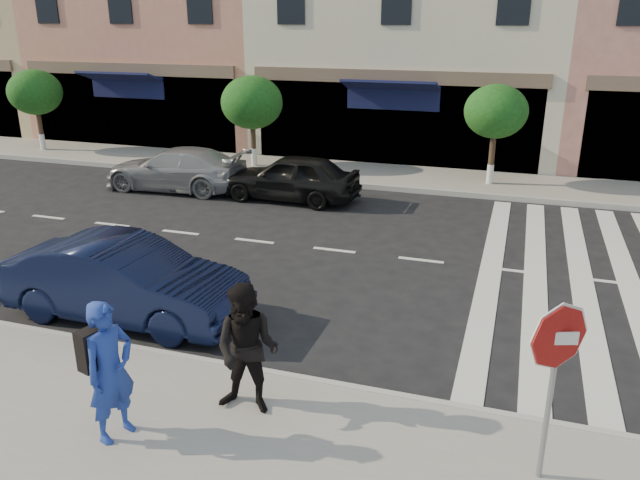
# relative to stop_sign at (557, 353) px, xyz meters

# --- Properties ---
(ground) EXTENTS (120.00, 120.00, 0.00)m
(ground) POSITION_rel_stop_sign_xyz_m (-4.43, 2.62, -1.76)
(ground) COLOR black
(ground) RESTS_ON ground
(sidewalk_near) EXTENTS (60.00, 4.50, 0.15)m
(sidewalk_near) POSITION_rel_stop_sign_xyz_m (-4.43, -1.13, -1.68)
(sidewalk_near) COLOR gray
(sidewalk_near) RESTS_ON ground
(sidewalk_far) EXTENTS (60.00, 3.00, 0.15)m
(sidewalk_far) POSITION_rel_stop_sign_xyz_m (-4.43, 13.62, -1.68)
(sidewalk_far) COLOR gray
(sidewalk_far) RESTS_ON ground
(building_centre) EXTENTS (11.00, 9.00, 11.00)m
(building_centre) POSITION_rel_stop_sign_xyz_m (-4.93, 19.62, 3.74)
(building_centre) COLOR beige
(building_centre) RESTS_ON ground
(street_tree_wa) EXTENTS (2.00, 2.00, 3.05)m
(street_tree_wa) POSITION_rel_stop_sign_xyz_m (-18.43, 13.42, 0.58)
(street_tree_wa) COLOR #473323
(street_tree_wa) RESTS_ON sidewalk_far
(street_tree_wb) EXTENTS (2.10, 2.10, 3.06)m
(street_tree_wb) POSITION_rel_stop_sign_xyz_m (-9.43, 13.42, 0.55)
(street_tree_wb) COLOR #473323
(street_tree_wb) RESTS_ON sidewalk_far
(street_tree_c) EXTENTS (1.90, 1.90, 3.04)m
(street_tree_c) POSITION_rel_stop_sign_xyz_m (-1.43, 13.42, 0.60)
(street_tree_c) COLOR #473323
(street_tree_c) RESTS_ON sidewalk_far
(stop_sign) EXTENTS (0.74, 0.28, 2.18)m
(stop_sign) POSITION_rel_stop_sign_xyz_m (0.00, 0.00, 0.00)
(stop_sign) COLOR gray
(stop_sign) RESTS_ON sidewalk_near
(photographer) EXTENTS (0.60, 0.76, 1.81)m
(photographer) POSITION_rel_stop_sign_xyz_m (-4.99, -0.82, -0.70)
(photographer) COLOR #203896
(photographer) RESTS_ON sidewalk_near
(walker) EXTENTS (0.90, 0.71, 1.79)m
(walker) POSITION_rel_stop_sign_xyz_m (-3.65, 0.18, -0.71)
(walker) COLOR black
(walker) RESTS_ON sidewalk_near
(car_near_mid) EXTENTS (4.37, 1.56, 1.43)m
(car_near_mid) POSITION_rel_stop_sign_xyz_m (-6.93, 2.23, -1.04)
(car_near_mid) COLOR black
(car_near_mid) RESTS_ON ground
(car_far_left) EXTENTS (4.53, 1.95, 1.30)m
(car_far_left) POSITION_rel_stop_sign_xyz_m (-10.61, 10.22, -1.11)
(car_far_left) COLOR gray
(car_far_left) RESTS_ON ground
(car_far_mid) EXTENTS (4.04, 1.73, 1.36)m
(car_far_mid) POSITION_rel_stop_sign_xyz_m (-6.84, 10.22, -1.08)
(car_far_mid) COLOR black
(car_far_mid) RESTS_ON ground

